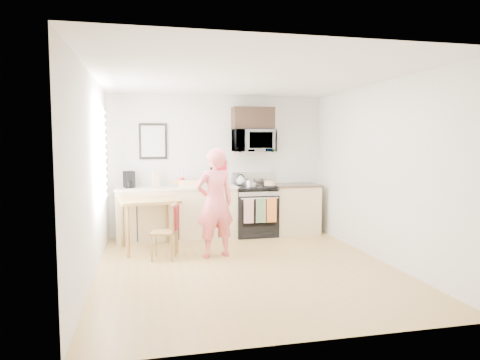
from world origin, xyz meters
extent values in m
plane|color=#AF8A43|center=(0.00, 0.00, 0.00)|extent=(4.60, 4.60, 0.00)
cube|color=silver|center=(0.00, 2.30, 1.30)|extent=(4.00, 0.04, 2.60)
cube|color=silver|center=(0.00, -2.30, 1.30)|extent=(4.00, 0.04, 2.60)
cube|color=silver|center=(-2.00, 0.00, 1.30)|extent=(0.04, 4.60, 2.60)
cube|color=silver|center=(2.00, 0.00, 1.30)|extent=(0.04, 4.60, 2.60)
cube|color=white|center=(0.00, 0.00, 2.60)|extent=(4.00, 4.60, 0.04)
cube|color=silver|center=(-1.98, 0.80, 1.55)|extent=(0.02, 1.40, 1.50)
cube|color=white|center=(-1.97, 0.80, 1.55)|extent=(0.01, 1.30, 1.40)
cube|color=tan|center=(-0.80, 2.00, 0.45)|extent=(2.10, 0.60, 0.90)
cube|color=beige|center=(-0.80, 2.00, 0.92)|extent=(2.14, 0.64, 0.04)
cube|color=tan|center=(1.43, 2.00, 0.45)|extent=(0.84, 0.60, 0.90)
cube|color=black|center=(1.43, 2.00, 0.92)|extent=(0.88, 0.64, 0.04)
cube|color=black|center=(0.63, 1.97, 0.39)|extent=(0.76, 0.65, 0.77)
cube|color=black|center=(0.63, 1.66, 0.45)|extent=(0.61, 0.02, 0.45)
cube|color=#AEAFB3|center=(0.63, 1.66, 0.78)|extent=(0.74, 0.02, 0.14)
cylinder|color=#AEAFB3|center=(0.63, 1.61, 0.74)|extent=(0.68, 0.02, 0.02)
cube|color=black|center=(0.63, 1.97, 0.90)|extent=(0.76, 0.65, 0.04)
cube|color=#AEAFB3|center=(0.63, 2.25, 1.04)|extent=(0.76, 0.08, 0.24)
cube|color=beige|center=(0.43, 1.61, 0.52)|extent=(0.18, 0.02, 0.44)
cube|color=#54704A|center=(0.65, 1.61, 0.52)|extent=(0.18, 0.02, 0.44)
cube|color=#B5481B|center=(0.85, 1.61, 0.52)|extent=(0.18, 0.02, 0.44)
imported|color=#AEAFB3|center=(0.63, 2.08, 1.76)|extent=(0.76, 0.51, 0.42)
cube|color=black|center=(0.63, 2.12, 2.18)|extent=(0.76, 0.35, 0.40)
cube|color=black|center=(-1.20, 2.28, 1.75)|extent=(0.50, 0.03, 0.65)
cube|color=#A1A79E|center=(-1.20, 2.26, 1.75)|extent=(0.42, 0.01, 0.56)
cube|color=red|center=(0.05, 2.28, 1.30)|extent=(0.20, 0.02, 0.20)
imported|color=#E23E48|center=(-0.33, 0.63, 0.82)|extent=(0.67, 0.51, 1.65)
cube|color=brown|center=(-1.31, 1.25, 0.81)|extent=(0.89, 0.89, 0.04)
cylinder|color=brown|center=(-1.62, 0.83, 0.40)|extent=(0.05, 0.05, 0.79)
cylinder|color=brown|center=(-0.89, 0.94, 0.40)|extent=(0.05, 0.05, 0.79)
cylinder|color=brown|center=(-1.73, 1.56, 0.40)|extent=(0.05, 0.05, 0.79)
cylinder|color=brown|center=(-1.00, 1.67, 0.40)|extent=(0.05, 0.05, 0.79)
cube|color=brown|center=(-1.10, 0.65, 0.40)|extent=(0.42, 0.42, 0.03)
cube|color=brown|center=(-0.94, 0.61, 0.62)|extent=(0.11, 0.35, 0.42)
cube|color=#621210|center=(-0.92, 0.61, 0.63)|extent=(0.12, 0.32, 0.35)
cylinder|color=brown|center=(-1.28, 0.54, 0.19)|extent=(0.03, 0.03, 0.38)
cylinder|color=brown|center=(-0.99, 0.47, 0.19)|extent=(0.03, 0.03, 0.38)
cylinder|color=brown|center=(-1.21, 0.83, 0.19)|extent=(0.03, 0.03, 0.38)
cylinder|color=brown|center=(-0.92, 0.76, 0.19)|extent=(0.03, 0.03, 0.38)
cube|color=brown|center=(-0.15, 2.18, 1.05)|extent=(0.17, 0.18, 0.23)
cylinder|color=red|center=(-0.71, 2.10, 1.02)|extent=(0.12, 0.12, 0.15)
imported|color=silver|center=(-0.78, 2.09, 0.96)|extent=(0.20, 0.20, 0.05)
cube|color=tan|center=(-1.18, 2.06, 1.07)|extent=(0.13, 0.13, 0.27)
cube|color=black|center=(-1.63, 2.04, 1.08)|extent=(0.22, 0.24, 0.29)
cylinder|color=black|center=(-1.63, 1.95, 1.01)|extent=(0.11, 0.11, 0.11)
cube|color=tan|center=(-0.61, 1.85, 1.00)|extent=(0.36, 0.20, 0.12)
cylinder|color=black|center=(0.90, 1.89, 0.93)|extent=(0.27, 0.27, 0.01)
cylinder|color=tan|center=(0.90, 1.89, 0.98)|extent=(0.22, 0.22, 0.07)
sphere|color=silver|center=(0.39, 2.11, 1.01)|extent=(0.17, 0.17, 0.17)
cone|color=silver|center=(0.39, 2.11, 1.10)|extent=(0.05, 0.05, 0.05)
torus|color=black|center=(0.39, 2.11, 1.06)|extent=(0.15, 0.02, 0.15)
cylinder|color=#AEAFB3|center=(0.54, 1.89, 0.98)|extent=(0.22, 0.22, 0.11)
cylinder|color=black|center=(0.56, 1.72, 1.03)|extent=(0.05, 0.20, 0.02)
camera|label=1|loc=(-1.34, -5.66, 1.73)|focal=32.00mm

